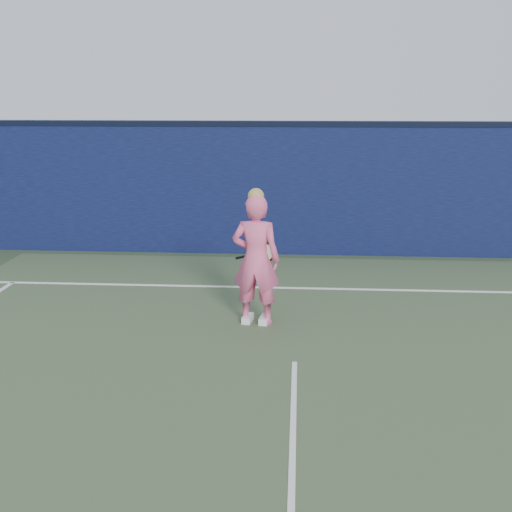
{
  "coord_description": "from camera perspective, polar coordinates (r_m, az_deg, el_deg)",
  "views": [
    {
      "loc": [
        0.02,
        -6.1,
        3.11
      ],
      "look_at": [
        -0.55,
        2.35,
        0.96
      ],
      "focal_mm": 45.0,
      "sensor_mm": 36.0,
      "label": 1
    }
  ],
  "objects": [
    {
      "name": "backstop_wall",
      "position": [
        12.74,
        3.77,
        5.8
      ],
      "size": [
        24.0,
        0.4,
        2.5
      ],
      "primitive_type": "cube",
      "color": "#0C0E37",
      "rests_on": "ground"
    },
    {
      "name": "player",
      "position": [
        8.75,
        0.0,
        -0.31
      ],
      "size": [
        0.71,
        0.52,
        1.89
      ],
      "rotation": [
        0.0,
        0.0,
        3.01
      ],
      "color": "#F55F90",
      "rests_on": "ground"
    },
    {
      "name": "racket",
      "position": [
        9.16,
        0.55,
        0.27
      ],
      "size": [
        0.59,
        0.16,
        0.32
      ],
      "rotation": [
        0.0,
        0.0,
        -0.26
      ],
      "color": "black",
      "rests_on": "ground"
    },
    {
      "name": "ground",
      "position": [
        6.85,
        3.37,
        -12.83
      ],
      "size": [
        80.0,
        80.0,
        0.0
      ],
      "primitive_type": "plane",
      "color": "#2F4329",
      "rests_on": "ground"
    },
    {
      "name": "wall_cap",
      "position": [
        12.61,
        3.87,
        11.65
      ],
      "size": [
        24.0,
        0.42,
        0.1
      ],
      "primitive_type": "cube",
      "color": "black",
      "rests_on": "backstop_wall"
    },
    {
      "name": "court_lines",
      "position": [
        6.55,
        3.34,
        -14.04
      ],
      "size": [
        11.0,
        12.04,
        0.01
      ],
      "color": "white",
      "rests_on": "court_surface"
    }
  ]
}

